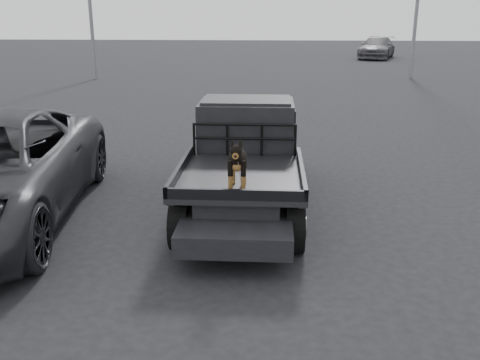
# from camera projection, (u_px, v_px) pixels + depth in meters

# --- Properties ---
(ground) EXTENTS (120.00, 120.00, 0.00)m
(ground) POSITION_uv_depth(u_px,v_px,m) (200.00, 263.00, 7.40)
(ground) COLOR black
(ground) RESTS_ON ground
(flatbed_ute) EXTENTS (2.00, 5.40, 0.92)m
(flatbed_ute) POSITION_uv_depth(u_px,v_px,m) (244.00, 184.00, 9.30)
(flatbed_ute) COLOR black
(flatbed_ute) RESTS_ON ground
(ute_cab) EXTENTS (1.72, 1.30, 0.88)m
(ute_cab) POSITION_uv_depth(u_px,v_px,m) (247.00, 122.00, 9.93)
(ute_cab) COLOR black
(ute_cab) RESTS_ON flatbed_ute
(headache_rack) EXTENTS (1.80, 0.08, 0.55)m
(headache_rack) POSITION_uv_depth(u_px,v_px,m) (244.00, 140.00, 9.27)
(headache_rack) COLOR black
(headache_rack) RESTS_ON flatbed_ute
(dog) EXTENTS (0.32, 0.60, 0.74)m
(dog) POSITION_uv_depth(u_px,v_px,m) (238.00, 163.00, 7.54)
(dog) COLOR black
(dog) RESTS_ON flatbed_ute
(distant_car_b) EXTENTS (3.74, 5.72, 1.54)m
(distant_car_b) POSITION_uv_depth(u_px,v_px,m) (377.00, 48.00, 39.46)
(distant_car_b) COLOR #49484D
(distant_car_b) RESTS_ON ground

